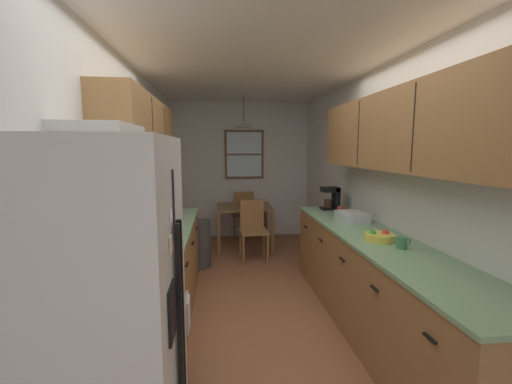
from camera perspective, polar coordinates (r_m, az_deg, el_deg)
The scene contains 25 objects.
ground_plane at distance 4.08m, azimuth -0.15°, elevation -16.99°, with size 12.00×12.00×0.00m, color #995B3D.
wall_left at distance 3.83m, azimuth -20.65°, elevation 0.77°, with size 0.10×9.00×2.55m, color silver.
wall_right at distance 4.11m, azimuth 18.91°, elevation 1.27°, with size 0.10×9.00×2.55m, color silver.
wall_back at distance 6.37m, azimuth -2.77°, elevation 3.75°, with size 4.40×0.10×2.55m, color silver.
ceiling_slab at distance 3.82m, azimuth -0.17°, elevation 21.09°, with size 4.40×9.00×0.08m, color white.
refrigerator at distance 1.75m, azimuth -25.64°, elevation -21.34°, with size 0.73×0.74×1.75m.
stove_range at distance 2.54m, azimuth -20.48°, elevation -21.75°, with size 0.66×0.63×1.10m.
microwave_over_range at distance 2.26m, azimuth -24.69°, elevation 6.04°, with size 0.39×0.61×0.36m.
counter_left at distance 3.72m, azimuth -15.61°, elevation -12.30°, with size 0.64×1.98×0.90m.
upper_cabinets_left at distance 3.48m, azimuth -18.86°, elevation 9.43°, with size 0.33×2.06×0.66m.
counter_right at distance 3.36m, azimuth 19.51°, elevation -14.66°, with size 0.64×3.18×0.90m.
upper_cabinets_right at distance 3.14m, azimuth 23.37°, elevation 9.57°, with size 0.33×2.86×0.68m.
dining_table at distance 5.65m, azimuth -2.08°, elevation -3.54°, with size 0.92×0.81×0.72m.
dining_chair_near at distance 5.09m, azimuth -0.51°, elevation -6.04°, with size 0.42×0.42×0.90m.
dining_chair_far at distance 6.28m, azimuth -2.25°, elevation -3.43°, with size 0.44×0.44×0.90m.
pendant_light at distance 5.56m, azimuth -2.15°, elevation 11.52°, with size 0.31×0.31×0.52m.
back_window at distance 6.29m, azimuth -2.04°, elevation 6.46°, with size 0.73×0.05×0.91m.
trash_bin at distance 4.85m, azimuth -9.76°, elevation -8.81°, with size 0.33×0.33×0.67m, color #3F3F42.
storage_canister at distance 2.75m, azimuth -18.88°, elevation -7.43°, with size 0.11×0.11×0.21m.
dish_towel at distance 2.61m, azimuth -11.56°, elevation -19.90°, with size 0.02×0.16×0.24m, color white.
coffee_maker at distance 4.44m, azimuth 12.92°, elevation -0.96°, with size 0.22×0.18×0.29m.
mug_by_coffeemaker at distance 2.92m, azimuth 23.75°, elevation -7.96°, with size 0.12×0.08×0.09m.
mug_spare at distance 4.13m, azimuth 14.38°, elevation -3.11°, with size 0.12×0.08×0.10m.
fruit_bowl at distance 3.09m, azimuth 20.38°, elevation -7.14°, with size 0.26×0.26×0.09m.
dish_rack at distance 3.79m, azimuth 16.15°, elevation -4.08°, with size 0.28×0.34×0.10m, color silver.
Camera 1 is at (-0.41, -2.69, 1.70)m, focal length 23.32 mm.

